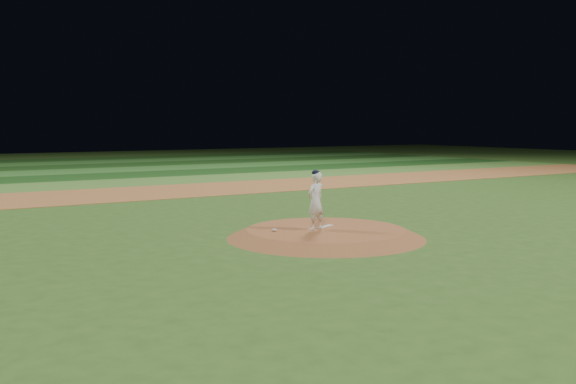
{
  "coord_description": "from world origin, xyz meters",
  "views": [
    {
      "loc": [
        -10.14,
        -14.4,
        3.14
      ],
      "look_at": [
        0.0,
        2.0,
        1.1
      ],
      "focal_mm": 40.0,
      "sensor_mm": 36.0,
      "label": 1
    }
  ],
  "objects_px": {
    "pitchers_mound": "(326,233)",
    "rosin_bag": "(274,230)",
    "pitching_rubber": "(326,226)",
    "pitcher_on_mound": "(316,200)"
  },
  "relations": [
    {
      "from": "pitchers_mound",
      "to": "rosin_bag",
      "type": "xyz_separation_m",
      "value": [
        -1.43,
        0.4,
        0.16
      ]
    },
    {
      "from": "pitching_rubber",
      "to": "pitcher_on_mound",
      "type": "xyz_separation_m",
      "value": [
        -0.52,
        -0.25,
        0.8
      ]
    },
    {
      "from": "pitchers_mound",
      "to": "pitching_rubber",
      "type": "xyz_separation_m",
      "value": [
        0.19,
        0.28,
        0.14
      ]
    },
    {
      "from": "pitchers_mound",
      "to": "pitcher_on_mound",
      "type": "bearing_deg",
      "value": 175.43
    },
    {
      "from": "rosin_bag",
      "to": "pitcher_on_mound",
      "type": "height_order",
      "value": "pitcher_on_mound"
    },
    {
      "from": "rosin_bag",
      "to": "pitchers_mound",
      "type": "bearing_deg",
      "value": -15.85
    },
    {
      "from": "pitching_rubber",
      "to": "pitchers_mound",
      "type": "bearing_deg",
      "value": -147.26
    },
    {
      "from": "pitchers_mound",
      "to": "rosin_bag",
      "type": "height_order",
      "value": "rosin_bag"
    },
    {
      "from": "pitchers_mound",
      "to": "pitching_rubber",
      "type": "bearing_deg",
      "value": 56.04
    },
    {
      "from": "pitchers_mound",
      "to": "pitching_rubber",
      "type": "relative_size",
      "value": 9.12
    }
  ]
}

